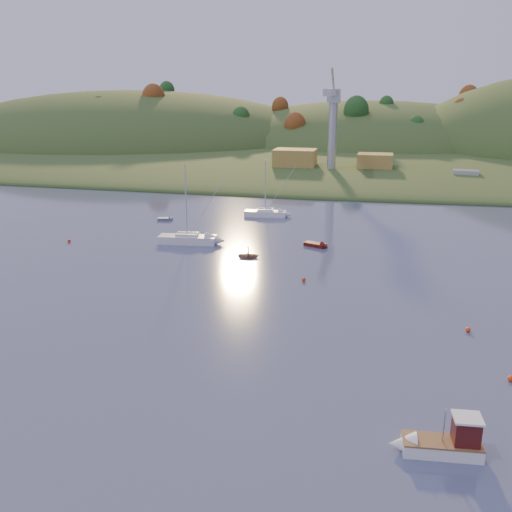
% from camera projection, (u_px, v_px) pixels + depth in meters
% --- Properties ---
extents(ground, '(500.00, 500.00, 0.00)m').
position_uv_depth(ground, '(127.00, 459.00, 36.80)').
color(ground, '#3B4461').
rests_on(ground, ground).
extents(far_shore, '(620.00, 220.00, 1.50)m').
position_uv_depth(far_shore, '(349.00, 141.00, 252.07)').
color(far_shore, '#2B471C').
rests_on(far_shore, ground).
extents(shore_slope, '(640.00, 150.00, 7.00)m').
position_uv_depth(shore_slope, '(337.00, 159.00, 191.23)').
color(shore_slope, '#2B471C').
rests_on(shore_slope, ground).
extents(hill_left_far, '(120.00, 100.00, 32.00)m').
position_uv_depth(hill_left_far, '(8.00, 138.00, 271.18)').
color(hill_left_far, '#2B471C').
rests_on(hill_left_far, ground).
extents(hill_left, '(170.00, 140.00, 44.00)m').
position_uv_depth(hill_left, '(132.00, 143.00, 242.64)').
color(hill_left, '#2B471C').
rests_on(hill_left, ground).
extents(hill_center, '(140.00, 120.00, 36.00)m').
position_uv_depth(hill_center, '(371.00, 146.00, 231.28)').
color(hill_center, '#2B471C').
rests_on(hill_center, ground).
extents(hillside_trees, '(280.00, 50.00, 32.00)m').
position_uv_depth(hillside_trees, '(342.00, 152.00, 209.95)').
color(hillside_trees, '#1A4217').
rests_on(hillside_trees, ground).
extents(wharf, '(42.00, 16.00, 2.40)m').
position_uv_depth(wharf, '(343.00, 174.00, 149.61)').
color(wharf, slate).
rests_on(wharf, ground).
extents(shed_west, '(11.00, 8.00, 4.80)m').
position_uv_depth(shed_west, '(295.00, 158.00, 152.21)').
color(shed_west, '#A99338').
rests_on(shed_west, wharf).
extents(shed_east, '(9.00, 7.00, 4.00)m').
position_uv_depth(shed_east, '(375.00, 161.00, 148.91)').
color(shed_east, '#A99338').
rests_on(shed_east, wharf).
extents(dock_crane, '(3.20, 28.00, 20.30)m').
position_uv_depth(dock_crane, '(333.00, 112.00, 142.31)').
color(dock_crane, '#B7B7BC').
rests_on(dock_crane, wharf).
extents(fishing_boat, '(6.07, 2.34, 3.79)m').
position_uv_depth(fishing_boat, '(436.00, 442.00, 37.17)').
color(fishing_boat, white).
rests_on(fishing_boat, ground).
extents(sailboat_near, '(7.76, 2.98, 10.52)m').
position_uv_depth(sailboat_near, '(265.00, 213.00, 105.68)').
color(sailboat_near, white).
rests_on(sailboat_near, ground).
extents(sailboat_far, '(8.99, 3.49, 12.17)m').
position_uv_depth(sailboat_far, '(187.00, 238.00, 87.36)').
color(sailboat_far, white).
rests_on(sailboat_far, ground).
extents(canoe, '(3.24, 2.49, 0.62)m').
position_uv_depth(canoe, '(248.00, 255.00, 80.19)').
color(canoe, '#8F6D4E').
rests_on(canoe, ground).
extents(paddler, '(0.39, 0.54, 1.39)m').
position_uv_depth(paddler, '(248.00, 253.00, 80.08)').
color(paddler, black).
rests_on(paddler, ground).
extents(red_tender, '(4.13, 2.86, 1.34)m').
position_uv_depth(red_tender, '(320.00, 246.00, 85.34)').
color(red_tender, '#4E0F0B').
rests_on(red_tender, ground).
extents(grey_dinghy, '(3.08, 1.83, 1.08)m').
position_uv_depth(grey_dinghy, '(168.00, 219.00, 102.79)').
color(grey_dinghy, slate).
rests_on(grey_dinghy, ground).
extents(work_vessel, '(14.67, 6.99, 3.62)m').
position_uv_depth(work_vessel, '(465.00, 180.00, 139.62)').
color(work_vessel, '#505B69').
rests_on(work_vessel, ground).
extents(buoy_0, '(0.50, 0.50, 0.50)m').
position_uv_depth(buoy_0, '(511.00, 379.00, 46.44)').
color(buoy_0, '#FF3A0D').
rests_on(buoy_0, ground).
extents(buoy_1, '(0.50, 0.50, 0.50)m').
position_uv_depth(buoy_1, '(304.00, 279.00, 70.42)').
color(buoy_1, '#FF3A0D').
rests_on(buoy_1, ground).
extents(buoy_2, '(0.50, 0.50, 0.50)m').
position_uv_depth(buoy_2, '(69.00, 241.00, 88.19)').
color(buoy_2, '#FF3A0D').
rests_on(buoy_2, ground).
extents(buoy_3, '(0.50, 0.50, 0.50)m').
position_uv_depth(buoy_3, '(207.00, 239.00, 89.18)').
color(buoy_3, '#FF3A0D').
rests_on(buoy_3, ground).
extents(buoy_4, '(0.50, 0.50, 0.50)m').
position_uv_depth(buoy_4, '(468.00, 330.00, 55.79)').
color(buoy_4, '#FF3A0D').
rests_on(buoy_4, ground).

